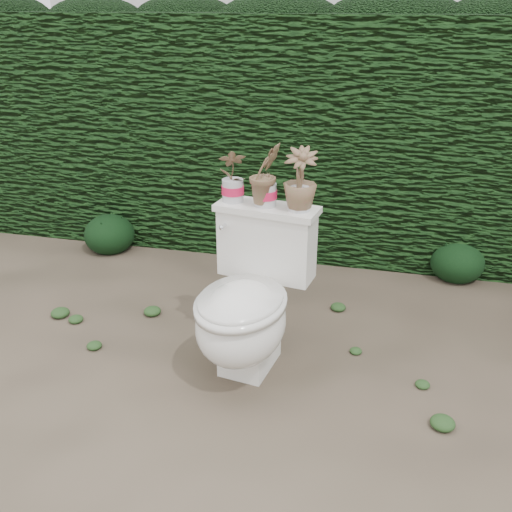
% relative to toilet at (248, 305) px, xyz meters
% --- Properties ---
extents(ground, '(60.00, 60.00, 0.00)m').
position_rel_toilet_xyz_m(ground, '(-0.16, 0.17, -0.36)').
color(ground, brown).
rests_on(ground, ground).
extents(hedge, '(8.00, 1.00, 1.60)m').
position_rel_toilet_xyz_m(hedge, '(-0.16, 1.77, 0.44)').
color(hedge, '#1A3F15').
rests_on(hedge, ground).
extents(toilet, '(0.56, 0.74, 0.78)m').
position_rel_toilet_xyz_m(toilet, '(0.00, 0.00, 0.00)').
color(toilet, white).
rests_on(toilet, ground).
extents(potted_plant_left, '(0.15, 0.12, 0.25)m').
position_rel_toilet_xyz_m(potted_plant_left, '(-0.14, 0.27, 0.54)').
color(potted_plant_left, '#2B7223').
rests_on(potted_plant_left, toilet).
extents(potted_plant_center, '(0.20, 0.20, 0.29)m').
position_rel_toilet_xyz_m(potted_plant_center, '(0.03, 0.24, 0.57)').
color(potted_plant_center, '#2B7223').
rests_on(potted_plant_center, toilet).
extents(potted_plant_right, '(0.17, 0.17, 0.28)m').
position_rel_toilet_xyz_m(potted_plant_right, '(0.20, 0.21, 0.56)').
color(potted_plant_right, '#2B7223').
rests_on(potted_plant_right, toilet).
extents(liriope_clump_1, '(0.36, 0.36, 0.29)m').
position_rel_toilet_xyz_m(liriope_clump_1, '(-1.34, 1.19, -0.21)').
color(liriope_clump_1, black).
rests_on(liriope_clump_1, ground).
extents(liriope_clump_2, '(0.31, 0.31, 0.25)m').
position_rel_toilet_xyz_m(liriope_clump_2, '(-0.14, 1.22, -0.23)').
color(liriope_clump_2, black).
rests_on(liriope_clump_2, ground).
extents(liriope_clump_3, '(0.35, 0.35, 0.28)m').
position_rel_toilet_xyz_m(liriope_clump_3, '(1.09, 1.29, -0.22)').
color(liriope_clump_3, black).
rests_on(liriope_clump_3, ground).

